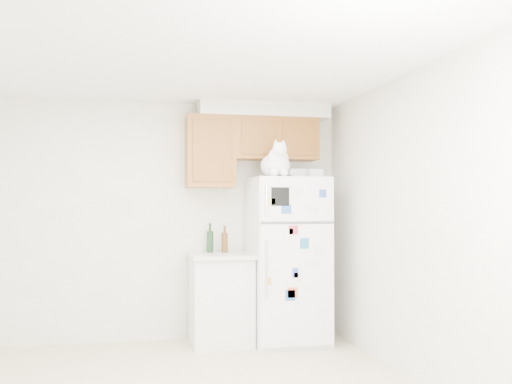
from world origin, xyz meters
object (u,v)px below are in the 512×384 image
object	(u,v)px
refrigerator	(288,260)
base_counter	(221,299)
cat	(277,163)
storage_box_back	(298,174)
bottle_green	(210,238)
bottle_amber	(225,239)
storage_box_front	(314,174)

from	to	relation	value
refrigerator	base_counter	bearing A→B (deg)	173.90
cat	base_counter	bearing A→B (deg)	153.00
storage_box_back	bottle_green	bearing A→B (deg)	171.71
refrigerator	bottle_amber	distance (m)	0.70
storage_box_back	base_counter	bearing A→B (deg)	-177.02
refrigerator	cat	xyz separation A→B (m)	(-0.17, -0.19, 0.99)
storage_box_front	bottle_amber	distance (m)	1.16
base_counter	bottle_green	bearing A→B (deg)	116.08
base_counter	storage_box_back	xyz separation A→B (m)	(0.84, 0.04, 1.29)
base_counter	bottle_green	distance (m)	0.64
storage_box_back	storage_box_front	distance (m)	0.20
storage_box_front	bottle_green	world-z (taller)	storage_box_front
cat	bottle_green	distance (m)	1.07
refrigerator	base_counter	distance (m)	0.79
storage_box_front	refrigerator	bearing A→B (deg)	165.42
bottle_amber	storage_box_back	bearing A→B (deg)	-7.39
base_counter	storage_box_front	size ratio (longest dim) A/B	6.13
storage_box_back	storage_box_front	xyz separation A→B (m)	(0.13, -0.15, -0.01)
bottle_green	bottle_amber	xyz separation A→B (m)	(0.15, -0.03, -0.01)
refrigerator	bottle_green	bearing A→B (deg)	162.07
cat	bottle_green	world-z (taller)	cat
base_counter	bottle_green	size ratio (longest dim) A/B	2.98
bottle_amber	cat	bearing A→B (deg)	-41.86
base_counter	bottle_amber	size ratio (longest dim) A/B	3.24
refrigerator	storage_box_front	size ratio (longest dim) A/B	11.33
cat	bottle_amber	bearing A→B (deg)	138.14
cat	storage_box_front	world-z (taller)	cat
refrigerator	storage_box_back	world-z (taller)	storage_box_back
base_counter	bottle_green	xyz separation A→B (m)	(-0.09, 0.18, 0.61)
refrigerator	bottle_green	size ratio (longest dim) A/B	5.51
storage_box_front	bottle_green	bearing A→B (deg)	156.68
storage_box_front	bottle_green	distance (m)	1.28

